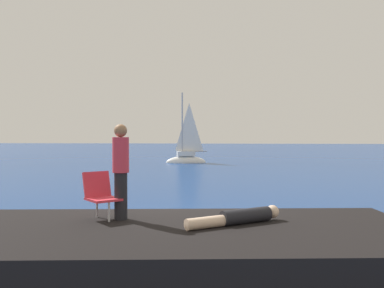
{
  "coord_description": "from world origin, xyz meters",
  "views": [
    {
      "loc": [
        1.11,
        -9.42,
        2.17
      ],
      "look_at": [
        -1.12,
        16.87,
        1.5
      ],
      "focal_mm": 39.37,
      "sensor_mm": 36.0,
      "label": 1
    }
  ],
  "objects_px": {
    "person_sunbather": "(239,217)",
    "person_standing": "(121,169)",
    "sailboat_near": "(186,159)",
    "beach_chair": "(100,193)"
  },
  "relations": [
    {
      "from": "sailboat_near",
      "to": "person_sunbather",
      "type": "relative_size",
      "value": 3.71
    },
    {
      "from": "person_sunbather",
      "to": "person_standing",
      "type": "bearing_deg",
      "value": -39.72
    },
    {
      "from": "beach_chair",
      "to": "sailboat_near",
      "type": "bearing_deg",
      "value": 140.06
    },
    {
      "from": "sailboat_near",
      "to": "beach_chair",
      "type": "bearing_deg",
      "value": 78.88
    },
    {
      "from": "sailboat_near",
      "to": "person_standing",
      "type": "bearing_deg",
      "value": 79.75
    },
    {
      "from": "sailboat_near",
      "to": "person_standing",
      "type": "xyz_separation_m",
      "value": [
        1.24,
        -23.86,
        1.26
      ]
    },
    {
      "from": "person_sunbather",
      "to": "person_standing",
      "type": "distance_m",
      "value": 2.15
    },
    {
      "from": "person_sunbather",
      "to": "beach_chair",
      "type": "distance_m",
      "value": 2.4
    },
    {
      "from": "sailboat_near",
      "to": "person_standing",
      "type": "relative_size",
      "value": 3.5
    },
    {
      "from": "sailboat_near",
      "to": "person_standing",
      "type": "height_order",
      "value": "sailboat_near"
    }
  ]
}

